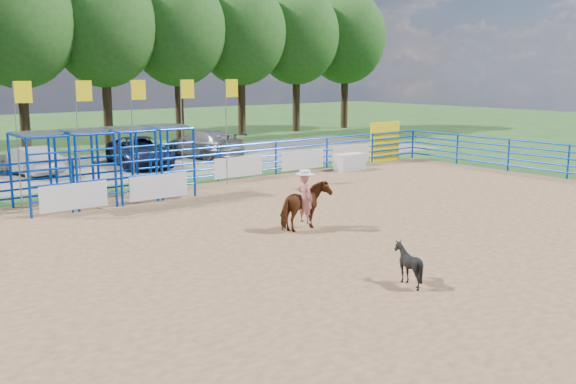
# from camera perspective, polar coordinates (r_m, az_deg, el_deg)

# --- Properties ---
(ground) EXTENTS (120.00, 120.00, 0.00)m
(ground) POSITION_cam_1_polar(r_m,az_deg,el_deg) (17.05, 3.04, -4.65)
(ground) COLOR #325823
(ground) RESTS_ON ground
(arena_dirt) EXTENTS (30.00, 20.00, 0.02)m
(arena_dirt) POSITION_cam_1_polar(r_m,az_deg,el_deg) (17.04, 3.04, -4.62)
(arena_dirt) COLOR #926C49
(arena_dirt) RESTS_ON ground
(gravel_strip) EXTENTS (40.00, 10.00, 0.01)m
(gravel_strip) POSITION_cam_1_polar(r_m,az_deg,el_deg) (31.63, -17.64, 1.98)
(gravel_strip) COLOR slate
(gravel_strip) RESTS_ON ground
(announcer_table) EXTENTS (1.44, 0.70, 0.76)m
(announcer_table) POSITION_cam_1_polar(r_m,az_deg,el_deg) (29.71, 5.51, 2.68)
(announcer_table) COLOR silver
(announcer_table) RESTS_ON arena_dirt
(horse_and_rider) EXTENTS (1.74, 0.99, 2.45)m
(horse_and_rider) POSITION_cam_1_polar(r_m,az_deg,el_deg) (18.27, 1.52, -0.82)
(horse_and_rider) COLOR #5C2D12
(horse_and_rider) RESTS_ON arena_dirt
(calf) EXTENTS (1.07, 1.04, 0.89)m
(calf) POSITION_cam_1_polar(r_m,az_deg,el_deg) (13.96, 10.61, -6.32)
(calf) COLOR black
(calf) RESTS_ON arena_dirt
(car_b) EXTENTS (1.94, 4.01, 1.27)m
(car_b) POSITION_cam_1_polar(r_m,az_deg,el_deg) (30.44, -22.02, 2.60)
(car_b) COLOR #95989D
(car_b) RESTS_ON gravel_strip
(car_c) EXTENTS (3.12, 5.36, 1.40)m
(car_c) POSITION_cam_1_polar(r_m,az_deg,el_deg) (31.73, -13.04, 3.53)
(car_c) COLOR #141A34
(car_c) RESTS_ON gravel_strip
(car_d) EXTENTS (2.75, 5.34, 1.48)m
(car_d) POSITION_cam_1_polar(r_m,az_deg,el_deg) (34.27, -7.57, 4.28)
(car_d) COLOR slate
(car_d) RESTS_ON gravel_strip
(perimeter_fence) EXTENTS (30.10, 20.10, 1.50)m
(perimeter_fence) POSITION_cam_1_polar(r_m,az_deg,el_deg) (16.86, 3.07, -2.19)
(perimeter_fence) COLOR #083ABC
(perimeter_fence) RESTS_ON ground
(chute_assembly) EXTENTS (19.32, 2.41, 4.20)m
(chute_assembly) POSITION_cam_1_polar(r_m,az_deg,el_deg) (23.24, -15.08, 2.28)
(chute_assembly) COLOR #083ABC
(chute_assembly) RESTS_ON ground
(treeline) EXTENTS (56.40, 6.40, 11.24)m
(treeline) POSITION_cam_1_polar(r_m,az_deg,el_deg) (39.99, -22.96, 14.19)
(treeline) COLOR #3F2B19
(treeline) RESTS_ON ground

